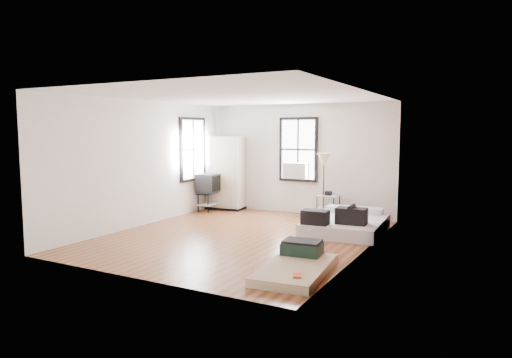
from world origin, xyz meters
The scene contains 8 objects.
ground centered at (0.00, 0.00, 0.00)m, with size 6.00×6.00×0.00m, color #573116.
room_shell centered at (0.23, 0.36, 1.74)m, with size 5.02×6.02×2.80m.
mattress_main centered at (1.75, 1.43, 0.18)m, with size 1.64×2.15×0.66m.
mattress_bare centered at (1.91, -1.58, 0.11)m, with size 1.05×1.77×0.36m.
wardrobe centered at (-2.00, 2.65, 0.98)m, with size 1.06×0.68×1.97m.
side_table centered at (0.91, 2.72, 0.45)m, with size 0.54×0.45×0.66m.
floor_lamp centered at (0.83, 2.57, 1.36)m, with size 0.34×0.34×1.59m.
tv_stand centered at (-2.21, 2.14, 0.71)m, with size 0.55×0.74×0.99m.
Camera 1 is at (4.55, -7.82, 2.12)m, focal length 32.00 mm.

